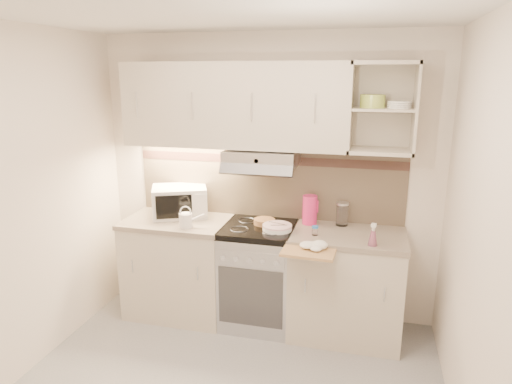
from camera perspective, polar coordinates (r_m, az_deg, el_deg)
room_shell at (r=3.01m, az=-2.93°, el=4.44°), size 3.04×2.84×2.52m
base_cabinet_left at (r=4.29m, az=-9.54°, el=-9.38°), size 0.90×0.60×0.86m
worktop_left at (r=4.12m, az=-9.81°, el=-3.66°), size 0.92×0.62×0.04m
base_cabinet_right at (r=3.96m, az=11.17°, el=-11.53°), size 0.90×0.60×0.86m
worktop_right at (r=3.79m, az=11.50°, el=-5.40°), size 0.92×0.62×0.04m
electric_range at (r=4.05m, az=0.37°, el=-10.31°), size 0.60×0.60×0.90m
microwave at (r=4.19m, az=-9.53°, el=-1.14°), size 0.58×0.52×0.27m
watering_can at (r=3.88m, az=-8.67°, el=-3.43°), size 0.22×0.12×0.19m
plate_stack at (r=3.79m, az=2.67°, el=-4.44°), size 0.25×0.25×0.05m
bread_loaf at (r=3.93m, az=1.05°, el=-3.72°), size 0.18×0.18×0.05m
pink_pitcher at (r=3.94m, az=6.75°, el=-2.21°), size 0.13×0.12×0.25m
glass_jar at (r=3.94m, az=10.72°, el=-2.69°), size 0.11×0.11×0.20m
spice_jar at (r=3.69m, az=7.39°, el=-4.79°), size 0.05×0.05×0.08m
spray_bottle at (r=3.55m, az=14.42°, el=-5.37°), size 0.07×0.07×0.19m
cutting_board at (r=3.48m, az=6.73°, el=-7.17°), size 0.41×0.37×0.02m
dish_towel at (r=3.46m, az=7.55°, el=-6.60°), size 0.23×0.19×0.06m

